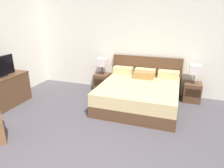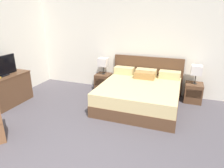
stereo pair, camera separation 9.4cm
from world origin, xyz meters
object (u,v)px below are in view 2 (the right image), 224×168
(nightstand_right, at_px, (193,93))
(table_lamp_left, at_px, (103,62))
(nightstand_left, at_px, (103,82))
(tv, at_px, (1,67))
(bed, at_px, (140,93))
(table_lamp_right, at_px, (197,70))
(dresser, at_px, (9,89))

(nightstand_right, height_order, table_lamp_left, table_lamp_left)
(nightstand_left, xyz_separation_m, tv, (-1.91, -1.87, 0.77))
(bed, xyz_separation_m, tv, (-3.21, -1.17, 0.70))
(table_lamp_right, distance_m, dresser, 4.86)
(tv, bearing_deg, table_lamp_right, 22.60)
(nightstand_left, relative_size, tv, 0.58)
(nightstand_right, xyz_separation_m, table_lamp_left, (-2.59, 0.00, 0.62))
(nightstand_left, bearing_deg, nightstand_right, 0.00)
(bed, bearing_deg, nightstand_right, 28.49)
(nightstand_left, distance_m, dresser, 2.62)
(nightstand_left, height_order, dresser, dresser)
(bed, xyz_separation_m, table_lamp_right, (1.29, 0.70, 0.55))
(nightstand_right, distance_m, table_lamp_right, 0.62)
(bed, relative_size, table_lamp_left, 4.09)
(table_lamp_left, xyz_separation_m, tv, (-1.91, -1.87, 0.15))
(nightstand_left, xyz_separation_m, table_lamp_left, (0.00, 0.00, 0.62))
(bed, distance_m, table_lamp_right, 1.57)
(bed, distance_m, table_lamp_left, 1.57)
(table_lamp_right, bearing_deg, bed, -151.46)
(bed, relative_size, table_lamp_right, 4.09)
(dresser, distance_m, tv, 0.62)
(nightstand_right, distance_m, table_lamp_left, 2.66)
(bed, height_order, table_lamp_right, bed)
(table_lamp_right, bearing_deg, table_lamp_left, 180.00)
(nightstand_left, height_order, table_lamp_right, table_lamp_right)
(table_lamp_right, bearing_deg, tv, -157.40)
(dresser, height_order, tv, tv)
(nightstand_left, relative_size, dresser, 0.45)
(bed, height_order, dresser, bed)
(table_lamp_right, height_order, dresser, table_lamp_right)
(dresser, bearing_deg, bed, 18.47)
(table_lamp_left, height_order, dresser, table_lamp_left)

